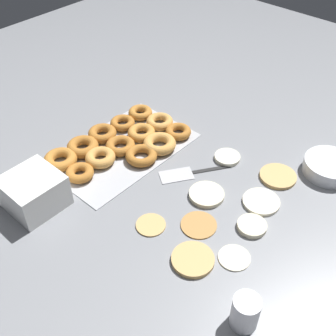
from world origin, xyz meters
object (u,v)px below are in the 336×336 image
at_px(pancake_8, 251,227).
at_px(spatula, 184,174).
at_px(pancake_3, 261,202).
at_px(pancake_4, 278,176).
at_px(pancake_7, 207,195).
at_px(container_stack, 34,192).
at_px(pancake_0, 193,259).
at_px(donut_tray, 121,143).
at_px(pancake_5, 151,224).
at_px(paper_cup, 245,312).
at_px(pancake_1, 227,157).
at_px(batter_bowl, 330,167).
at_px(pancake_6, 234,257).
at_px(pancake_2, 199,224).

distance_m(pancake_8, spatula, 0.29).
bearing_deg(pancake_3, pancake_4, -170.83).
distance_m(pancake_7, container_stack, 0.51).
xyz_separation_m(pancake_0, donut_tray, (-0.20, -0.49, 0.01)).
relative_size(pancake_5, paper_cup, 0.96).
height_order(pancake_3, spatula, pancake_3).
relative_size(pancake_0, pancake_1, 1.33).
bearing_deg(pancake_1, spatula, -20.33).
distance_m(donut_tray, spatula, 0.26).
bearing_deg(container_stack, batter_bowl, 141.06).
bearing_deg(donut_tray, pancake_5, 59.82).
bearing_deg(paper_cup, donut_tray, -110.46).
xyz_separation_m(pancake_1, pancake_4, (-0.03, 0.18, -0.00)).
bearing_deg(pancake_3, pancake_0, -3.47).
bearing_deg(paper_cup, spatula, -124.44).
bearing_deg(pancake_7, pancake_6, 56.27).
bearing_deg(pancake_6, pancake_3, -165.22).
height_order(batter_bowl, container_stack, container_stack).
height_order(pancake_4, pancake_5, pancake_4).
xyz_separation_m(batter_bowl, spatula, (0.32, -0.34, -0.02)).
relative_size(pancake_3, paper_cup, 1.25).
height_order(pancake_7, pancake_8, pancake_8).
relative_size(pancake_3, pancake_7, 1.04).
bearing_deg(pancake_3, spatula, -77.17).
height_order(pancake_2, pancake_6, same).
height_order(pancake_1, container_stack, container_stack).
xyz_separation_m(pancake_4, paper_cup, (0.49, 0.20, 0.04)).
bearing_deg(pancake_0, paper_cup, 74.46).
height_order(pancake_8, batter_bowl, batter_bowl).
xyz_separation_m(pancake_6, donut_tray, (-0.12, -0.56, 0.01)).
bearing_deg(container_stack, pancake_8, 123.42).
bearing_deg(pancake_5, pancake_4, 158.64).
xyz_separation_m(pancake_0, container_stack, (0.15, -0.48, 0.05)).
bearing_deg(pancake_1, pancake_0, 24.20).
bearing_deg(pancake_1, container_stack, -28.38).
bearing_deg(batter_bowl, pancake_4, -38.88).
bearing_deg(batter_bowl, donut_tray, -58.43).
relative_size(pancake_6, donut_tray, 0.17).
xyz_separation_m(pancake_1, batter_bowl, (-0.17, 0.28, 0.02)).
height_order(pancake_0, paper_cup, paper_cup).
xyz_separation_m(pancake_1, pancake_6, (0.32, 0.25, -0.00)).
height_order(pancake_2, batter_bowl, batter_bowl).
distance_m(pancake_5, pancake_8, 0.28).
distance_m(pancake_5, container_stack, 0.36).
bearing_deg(pancake_2, pancake_1, -158.75).
bearing_deg(pancake_8, pancake_5, -50.37).
relative_size(pancake_1, pancake_8, 1.02).
height_order(pancake_1, paper_cup, paper_cup).
xyz_separation_m(pancake_2, batter_bowl, (-0.46, 0.17, 0.02)).
xyz_separation_m(pancake_3, container_stack, (0.45, -0.49, 0.05)).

